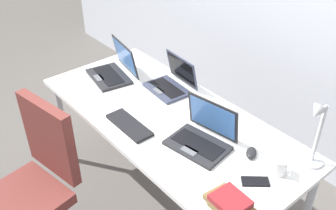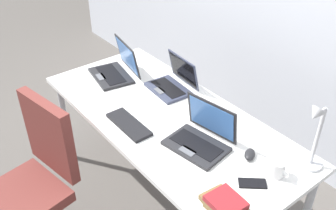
{
  "view_description": "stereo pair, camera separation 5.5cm",
  "coord_description": "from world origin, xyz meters",
  "px_view_note": "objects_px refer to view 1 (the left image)",
  "views": [
    {
      "loc": [
        1.47,
        -1.23,
        2.12
      ],
      "look_at": [
        0.0,
        0.0,
        0.82
      ],
      "focal_mm": 41.07,
      "sensor_mm": 36.0,
      "label": 1
    },
    {
      "loc": [
        1.5,
        -1.19,
        2.12
      ],
      "look_at": [
        0.0,
        0.0,
        0.82
      ],
      "focal_mm": 41.07,
      "sensor_mm": 36.0,
      "label": 2
    }
  ],
  "objects_px": {
    "laptop_by_keyboard": "(171,83)",
    "external_keyboard": "(129,125)",
    "office_chair": "(35,195)",
    "laptop_mid_desk": "(114,70)",
    "computer_mouse": "(251,153)",
    "book_stack": "(230,204)",
    "desk_lamp": "(315,135)",
    "cell_phone": "(255,181)",
    "laptop_near_mouse": "(202,137)",
    "coffee_mug": "(280,166)"
  },
  "relations": [
    {
      "from": "laptop_by_keyboard",
      "to": "external_keyboard",
      "type": "xyz_separation_m",
      "value": [
        0.16,
        -0.47,
        -0.04
      ]
    },
    {
      "from": "office_chair",
      "to": "laptop_mid_desk",
      "type": "bearing_deg",
      "value": 113.97
    },
    {
      "from": "computer_mouse",
      "to": "book_stack",
      "type": "relative_size",
      "value": 0.45
    },
    {
      "from": "desk_lamp",
      "to": "computer_mouse",
      "type": "height_order",
      "value": "desk_lamp"
    },
    {
      "from": "cell_phone",
      "to": "laptop_near_mouse",
      "type": "bearing_deg",
      "value": -139.66
    },
    {
      "from": "external_keyboard",
      "to": "book_stack",
      "type": "distance_m",
      "value": 0.81
    },
    {
      "from": "cell_phone",
      "to": "book_stack",
      "type": "bearing_deg",
      "value": -40.22
    },
    {
      "from": "laptop_by_keyboard",
      "to": "desk_lamp",
      "type": "bearing_deg",
      "value": 3.04
    },
    {
      "from": "external_keyboard",
      "to": "coffee_mug",
      "type": "bearing_deg",
      "value": 24.37
    },
    {
      "from": "book_stack",
      "to": "laptop_mid_desk",
      "type": "bearing_deg",
      "value": 168.72
    },
    {
      "from": "laptop_mid_desk",
      "to": "cell_phone",
      "type": "xyz_separation_m",
      "value": [
        1.33,
        -0.05,
        -0.04
      ]
    },
    {
      "from": "laptop_near_mouse",
      "to": "computer_mouse",
      "type": "xyz_separation_m",
      "value": [
        0.24,
        0.13,
        -0.03
      ]
    },
    {
      "from": "book_stack",
      "to": "coffee_mug",
      "type": "distance_m",
      "value": 0.37
    },
    {
      "from": "office_chair",
      "to": "desk_lamp",
      "type": "bearing_deg",
      "value": 46.18
    },
    {
      "from": "external_keyboard",
      "to": "cell_phone",
      "type": "relative_size",
      "value": 2.43
    },
    {
      "from": "computer_mouse",
      "to": "coffee_mug",
      "type": "xyz_separation_m",
      "value": [
        0.18,
        0.0,
        0.03
      ]
    },
    {
      "from": "computer_mouse",
      "to": "book_stack",
      "type": "distance_m",
      "value": 0.41
    },
    {
      "from": "external_keyboard",
      "to": "coffee_mug",
      "type": "xyz_separation_m",
      "value": [
        0.8,
        0.36,
        0.03
      ]
    },
    {
      "from": "laptop_by_keyboard",
      "to": "office_chair",
      "type": "xyz_separation_m",
      "value": [
        -0.02,
        -1.04,
        -0.39
      ]
    },
    {
      "from": "desk_lamp",
      "to": "laptop_mid_desk",
      "type": "relative_size",
      "value": 1.06
    },
    {
      "from": "external_keyboard",
      "to": "computer_mouse",
      "type": "relative_size",
      "value": 3.44
    },
    {
      "from": "laptop_by_keyboard",
      "to": "laptop_mid_desk",
      "type": "relative_size",
      "value": 0.84
    },
    {
      "from": "laptop_by_keyboard",
      "to": "coffee_mug",
      "type": "bearing_deg",
      "value": -6.51
    },
    {
      "from": "computer_mouse",
      "to": "coffee_mug",
      "type": "distance_m",
      "value": 0.18
    },
    {
      "from": "desk_lamp",
      "to": "office_chair",
      "type": "height_order",
      "value": "desk_lamp"
    },
    {
      "from": "cell_phone",
      "to": "external_keyboard",
      "type": "bearing_deg",
      "value": -123.24
    },
    {
      "from": "cell_phone",
      "to": "office_chair",
      "type": "distance_m",
      "value": 1.29
    },
    {
      "from": "laptop_mid_desk",
      "to": "office_chair",
      "type": "relative_size",
      "value": 0.39
    },
    {
      "from": "desk_lamp",
      "to": "external_keyboard",
      "type": "xyz_separation_m",
      "value": [
        -0.86,
        -0.52,
        -0.19
      ]
    },
    {
      "from": "cell_phone",
      "to": "laptop_mid_desk",
      "type": "bearing_deg",
      "value": -140.78
    },
    {
      "from": "book_stack",
      "to": "cell_phone",
      "type": "bearing_deg",
      "value": 98.58
    },
    {
      "from": "laptop_by_keyboard",
      "to": "coffee_mug",
      "type": "xyz_separation_m",
      "value": [
        0.97,
        -0.11,
        -0.0
      ]
    },
    {
      "from": "laptop_by_keyboard",
      "to": "computer_mouse",
      "type": "relative_size",
      "value": 3.32
    },
    {
      "from": "desk_lamp",
      "to": "laptop_near_mouse",
      "type": "bearing_deg",
      "value": -147.77
    },
    {
      "from": "computer_mouse",
      "to": "desk_lamp",
      "type": "bearing_deg",
      "value": 2.66
    },
    {
      "from": "desk_lamp",
      "to": "coffee_mug",
      "type": "distance_m",
      "value": 0.23
    },
    {
      "from": "laptop_near_mouse",
      "to": "book_stack",
      "type": "bearing_deg",
      "value": -29.02
    },
    {
      "from": "book_stack",
      "to": "computer_mouse",
      "type": "bearing_deg",
      "value": 115.85
    },
    {
      "from": "desk_lamp",
      "to": "book_stack",
      "type": "relative_size",
      "value": 1.89
    },
    {
      "from": "computer_mouse",
      "to": "book_stack",
      "type": "xyz_separation_m",
      "value": [
        0.18,
        -0.36,
        0.02
      ]
    },
    {
      "from": "laptop_near_mouse",
      "to": "computer_mouse",
      "type": "relative_size",
      "value": 3.8
    },
    {
      "from": "laptop_by_keyboard",
      "to": "laptop_near_mouse",
      "type": "height_order",
      "value": "laptop_near_mouse"
    },
    {
      "from": "computer_mouse",
      "to": "cell_phone",
      "type": "distance_m",
      "value": 0.2
    },
    {
      "from": "laptop_mid_desk",
      "to": "external_keyboard",
      "type": "relative_size",
      "value": 1.15
    },
    {
      "from": "desk_lamp",
      "to": "cell_phone",
      "type": "distance_m",
      "value": 0.37
    },
    {
      "from": "cell_phone",
      "to": "computer_mouse",
      "type": "bearing_deg",
      "value": 176.93
    },
    {
      "from": "desk_lamp",
      "to": "computer_mouse",
      "type": "xyz_separation_m",
      "value": [
        -0.24,
        -0.17,
        -0.18
      ]
    },
    {
      "from": "computer_mouse",
      "to": "laptop_mid_desk",
      "type": "bearing_deg",
      "value": 151.87
    },
    {
      "from": "laptop_near_mouse",
      "to": "external_keyboard",
      "type": "relative_size",
      "value": 1.1
    },
    {
      "from": "coffee_mug",
      "to": "office_chair",
      "type": "distance_m",
      "value": 1.41
    }
  ]
}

